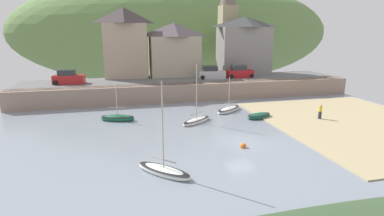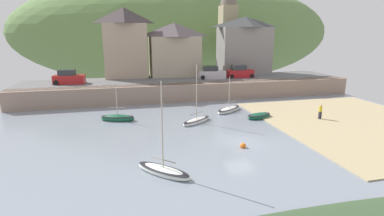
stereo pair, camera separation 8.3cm
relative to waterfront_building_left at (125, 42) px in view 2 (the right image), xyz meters
The scene contains 17 objects.
ground 37.04m from the waterfront_building_left, 73.51° to the right, with size 48.00×41.00×0.61m.
quay_seawall 13.41m from the waterfront_building_left, 40.89° to the right, with size 48.00×9.40×2.40m.
hillside_backdrop 33.31m from the waterfront_building_left, 64.33° to the left, with size 80.00×44.00×26.16m.
waterfront_building_left is the anchor object (origin of this frame).
waterfront_building_centre 7.81m from the waterfront_building_left, ahead, with size 8.11×5.17×8.37m.
waterfront_building_right 19.78m from the waterfront_building_left, ahead, with size 8.85×4.78×9.43m.
church_with_spire 18.91m from the waterfront_building_left, 12.41° to the left, with size 3.00×3.00×16.96m.
sailboat_blue_trim 24.53m from the waterfront_building_left, 53.92° to the right, with size 3.39×2.27×0.74m.
sailboat_tall_mast 17.82m from the waterfront_building_left, 95.75° to the right, with size 3.93×2.42×4.00m.
fishing_boat_green 20.59m from the waterfront_building_left, 53.18° to the right, with size 4.19×3.61×4.34m.
sailboat_nearest_shore 30.89m from the waterfront_building_left, 87.45° to the right, with size 3.83×3.93×6.51m.
rowboat_small_beached 21.39m from the waterfront_building_left, 71.03° to the right, with size 3.92×3.21×6.30m.
parked_car_near_slipway 10.21m from the waterfront_building_left, 150.44° to the right, with size 4.24×2.08×1.95m.
parked_car_by_wall 14.14m from the waterfront_building_left, 19.66° to the right, with size 4.19×1.93×1.95m.
parked_car_end_of_row 18.40m from the waterfront_building_left, 14.63° to the right, with size 4.11×1.82×1.95m.
person_on_slipway 29.76m from the waterfront_building_left, 46.50° to the right, with size 0.34×0.34×1.62m.
mooring_buoy 29.08m from the waterfront_building_left, 72.39° to the right, with size 0.50×0.50×0.50m.
Camera 2 is at (-10.11, -23.45, 9.35)m, focal length 28.28 mm.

